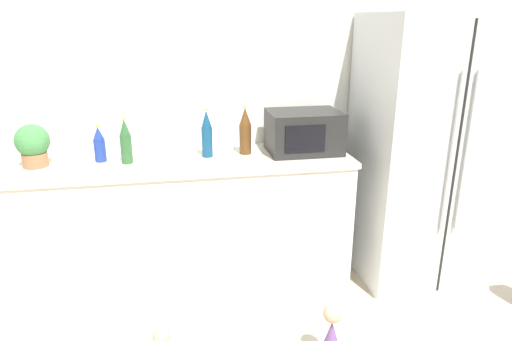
# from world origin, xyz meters

# --- Properties ---
(wall_back) EXTENTS (8.00, 0.06, 2.55)m
(wall_back) POSITION_xyz_m (0.00, 2.73, 1.27)
(wall_back) COLOR white
(wall_back) RESTS_ON ground_plane
(back_counter) EXTENTS (2.14, 0.63, 0.93)m
(back_counter) POSITION_xyz_m (-0.28, 2.40, 0.47)
(back_counter) COLOR white
(back_counter) RESTS_ON ground_plane
(refrigerator) EXTENTS (0.87, 0.76, 1.84)m
(refrigerator) POSITION_xyz_m (1.36, 2.32, 0.92)
(refrigerator) COLOR silver
(refrigerator) RESTS_ON ground_plane
(potted_plant) EXTENTS (0.20, 0.20, 0.26)m
(potted_plant) POSITION_xyz_m (-1.20, 2.40, 1.07)
(potted_plant) COLOR #9E6B47
(potted_plant) RESTS_ON back_counter
(paper_towel_roll) EXTENTS (0.10, 0.10, 0.22)m
(paper_towel_roll) POSITION_xyz_m (-0.98, 2.39, 1.04)
(paper_towel_roll) COLOR white
(paper_towel_roll) RESTS_ON back_counter
(microwave) EXTENTS (0.48, 0.37, 0.28)m
(microwave) POSITION_xyz_m (0.51, 2.42, 1.07)
(microwave) COLOR black
(microwave) RESTS_ON back_counter
(back_bottle_0) EXTENTS (0.07, 0.07, 0.29)m
(back_bottle_0) POSITION_xyz_m (-0.65, 2.37, 1.07)
(back_bottle_0) COLOR #2D6033
(back_bottle_0) RESTS_ON back_counter
(back_bottle_1) EXTENTS (0.07, 0.07, 0.23)m
(back_bottle_1) POSITION_xyz_m (-0.82, 2.44, 1.04)
(back_bottle_1) COLOR navy
(back_bottle_1) RESTS_ON back_counter
(back_bottle_2) EXTENTS (0.08, 0.08, 0.32)m
(back_bottle_2) POSITION_xyz_m (0.11, 2.45, 1.09)
(back_bottle_2) COLOR brown
(back_bottle_2) RESTS_ON back_counter
(back_bottle_3) EXTENTS (0.07, 0.07, 0.32)m
(back_bottle_3) POSITION_xyz_m (-0.14, 2.42, 1.08)
(back_bottle_3) COLOR navy
(back_bottle_3) RESTS_ON back_counter
(wise_man_figurine_blue) EXTENTS (0.07, 0.07, 0.17)m
(wise_man_figurine_blue) POSITION_xyz_m (-0.00, 0.41, 1.05)
(wise_man_figurine_blue) COLOR #6B4784
(wise_man_figurine_blue) RESTS_ON bar_counter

